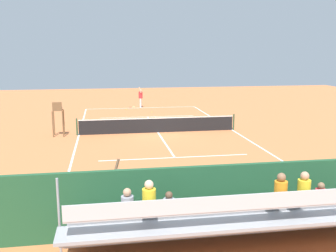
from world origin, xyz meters
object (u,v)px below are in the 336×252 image
Objects in this scene: line_judge at (119,189)px; equipment_bag at (272,212)px; courtside_bench at (315,196)px; umpire_chair at (58,115)px; tennis_racket at (133,107)px; tennis_ball_far at (152,112)px; tennis_player at (141,96)px; tennis_net at (158,125)px; bleacher_stand at (241,219)px; tennis_ball_near at (126,109)px.

equipment_bag is at bearing 172.90° from line_judge.
umpire_chair is at bearing -54.19° from courtside_bench.
tennis_ball_far is at bearing 111.58° from tennis_racket.
tennis_ball_far reaches higher than tennis_racket.
equipment_bag is 13.64× the size of tennis_ball_far.
tennis_player is (3.35, -24.59, 0.46)m from courtside_bench.
courtside_bench reaches higher than equipment_bag.
tennis_net is 13.53m from equipment_bag.
bleacher_stand is at bearing 90.03° from tennis_net.
tennis_ball_far is at bearing 139.38° from tennis_ball_near.
tennis_ball_near is at bearing -93.90° from line_judge.
tennis_ball_near reaches higher than tennis_racket.
bleacher_stand is at bearing 90.08° from tennis_player.
tennis_player is 24.30m from line_judge.
line_judge is at bearing 76.76° from tennis_net.
tennis_racket is (0.70, -27.00, -0.94)m from bleacher_stand.
equipment_bag is at bearing -132.17° from bleacher_stand.
tennis_racket is at bearing -24.02° from tennis_player.
bleacher_stand is 3.98m from line_judge.
umpire_chair is at bearing 50.52° from tennis_ball_far.
tennis_ball_far is 0.03× the size of line_judge.
tennis_player reaches higher than equipment_bag.
tennis_net is 11.44× the size of equipment_bag.
tennis_net is 17.62× the size of tennis_racket.
equipment_bag is at bearing 95.71° from tennis_racket.
bleacher_stand is at bearing 32.54° from courtside_bench.
tennis_net reaches higher than equipment_bag.
tennis_ball_near is at bearing -82.07° from equipment_bag.
tennis_net is 6.25m from umpire_chair.
tennis_ball_near is 1.00× the size of tennis_ball_far.
tennis_net is at bearing 93.42° from tennis_racket.
bleacher_stand is 15.50× the size of tennis_racket.
umpire_chair is 15.59m from equipment_bag.
bleacher_stand is at bearing 88.46° from tennis_ball_far.
tennis_player reaches higher than tennis_ball_far.
line_judge is (2.98, 24.12, 0.00)m from tennis_player.
tennis_player is at bearing -138.02° from tennis_ball_near.
tennis_net is at bearing 90.14° from tennis_player.
bleacher_stand is 23.65m from tennis_ball_far.
umpire_chair is at bearing 64.77° from tennis_racket.
tennis_ball_far is (-6.84, -8.30, -1.28)m from umpire_chair.
tennis_racket is at bearing -95.42° from line_judge.
courtside_bench is at bearing 125.81° from umpire_chair.
tennis_ball_near is (0.76, 1.58, 0.02)m from tennis_racket.
courtside_bench is 24.82m from tennis_player.
line_judge is at bearing -4.26° from courtside_bench.
line_judge reaches higher than courtside_bench.
tennis_player is at bearing -89.92° from bleacher_stand.
tennis_ball_near is 2.76m from tennis_ball_far.
line_judge reaches higher than tennis_ball_near.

